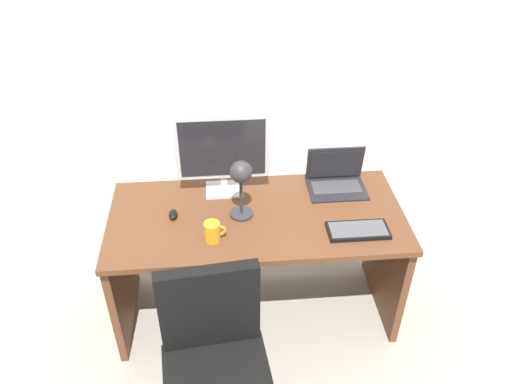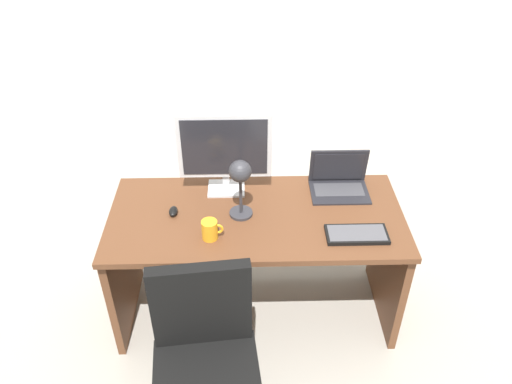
{
  "view_description": "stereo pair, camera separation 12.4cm",
  "coord_description": "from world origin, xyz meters",
  "px_view_note": "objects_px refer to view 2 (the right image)",
  "views": [
    {
      "loc": [
        -0.17,
        -2.04,
        2.37
      ],
      "look_at": [
        0.0,
        0.03,
        0.85
      ],
      "focal_mm": 35.6,
      "sensor_mm": 36.0,
      "label": 1
    },
    {
      "loc": [
        -0.05,
        -2.04,
        2.37
      ],
      "look_at": [
        0.0,
        0.03,
        0.85
      ],
      "focal_mm": 35.6,
      "sensor_mm": 36.0,
      "label": 2
    }
  ],
  "objects_px": {
    "mouse": "(173,211)",
    "office_chair": "(207,379)",
    "coffee_mug": "(210,230)",
    "monitor": "(225,149)",
    "desk_lamp": "(240,178)",
    "desk": "(256,241)",
    "laptop": "(339,177)",
    "keyboard": "(357,234)"
  },
  "relations": [
    {
      "from": "laptop",
      "to": "desk_lamp",
      "type": "height_order",
      "value": "desk_lamp"
    },
    {
      "from": "keyboard",
      "to": "office_chair",
      "type": "height_order",
      "value": "office_chair"
    },
    {
      "from": "monitor",
      "to": "keyboard",
      "type": "distance_m",
      "value": 0.8
    },
    {
      "from": "mouse",
      "to": "office_chair",
      "type": "relative_size",
      "value": 0.09
    },
    {
      "from": "office_chair",
      "to": "keyboard",
      "type": "bearing_deg",
      "value": 36.34
    },
    {
      "from": "laptop",
      "to": "desk_lamp",
      "type": "xyz_separation_m",
      "value": [
        -0.54,
        -0.25,
        0.18
      ]
    },
    {
      "from": "monitor",
      "to": "mouse",
      "type": "height_order",
      "value": "monitor"
    },
    {
      "from": "desk",
      "to": "office_chair",
      "type": "distance_m",
      "value": 0.81
    },
    {
      "from": "desk",
      "to": "monitor",
      "type": "height_order",
      "value": "monitor"
    },
    {
      "from": "monitor",
      "to": "office_chair",
      "type": "height_order",
      "value": "monitor"
    },
    {
      "from": "monitor",
      "to": "keyboard",
      "type": "relative_size",
      "value": 1.63
    },
    {
      "from": "desk",
      "to": "desk_lamp",
      "type": "relative_size",
      "value": 4.45
    },
    {
      "from": "mouse",
      "to": "desk_lamp",
      "type": "height_order",
      "value": "desk_lamp"
    },
    {
      "from": "keyboard",
      "to": "office_chair",
      "type": "distance_m",
      "value": 0.97
    },
    {
      "from": "desk",
      "to": "mouse",
      "type": "bearing_deg",
      "value": -175.69
    },
    {
      "from": "desk",
      "to": "mouse",
      "type": "height_order",
      "value": "mouse"
    },
    {
      "from": "desk",
      "to": "keyboard",
      "type": "height_order",
      "value": "keyboard"
    },
    {
      "from": "keyboard",
      "to": "mouse",
      "type": "height_order",
      "value": "mouse"
    },
    {
      "from": "coffee_mug",
      "to": "office_chair",
      "type": "distance_m",
      "value": 0.68
    },
    {
      "from": "coffee_mug",
      "to": "monitor",
      "type": "bearing_deg",
      "value": 80.4
    },
    {
      "from": "desk",
      "to": "office_chair",
      "type": "height_order",
      "value": "office_chair"
    },
    {
      "from": "desk",
      "to": "monitor",
      "type": "xyz_separation_m",
      "value": [
        -0.16,
        0.18,
        0.49
      ]
    },
    {
      "from": "keyboard",
      "to": "desk",
      "type": "bearing_deg",
      "value": 155.02
    },
    {
      "from": "desk_lamp",
      "to": "desk",
      "type": "bearing_deg",
      "value": 40.86
    },
    {
      "from": "mouse",
      "to": "desk_lamp",
      "type": "distance_m",
      "value": 0.42
    },
    {
      "from": "keyboard",
      "to": "monitor",
      "type": "bearing_deg",
      "value": 147.92
    },
    {
      "from": "desk",
      "to": "laptop",
      "type": "relative_size",
      "value": 4.85
    },
    {
      "from": "desk",
      "to": "mouse",
      "type": "relative_size",
      "value": 19.29
    },
    {
      "from": "monitor",
      "to": "mouse",
      "type": "distance_m",
      "value": 0.42
    },
    {
      "from": "desk_lamp",
      "to": "coffee_mug",
      "type": "relative_size",
      "value": 3.23
    },
    {
      "from": "laptop",
      "to": "desk_lamp",
      "type": "relative_size",
      "value": 0.92
    },
    {
      "from": "monitor",
      "to": "coffee_mug",
      "type": "xyz_separation_m",
      "value": [
        -0.07,
        -0.4,
        -0.21
      ]
    },
    {
      "from": "mouse",
      "to": "desk_lamp",
      "type": "relative_size",
      "value": 0.23
    },
    {
      "from": "laptop",
      "to": "coffee_mug",
      "type": "bearing_deg",
      "value": -149.34
    },
    {
      "from": "keyboard",
      "to": "desk_lamp",
      "type": "relative_size",
      "value": 0.88
    },
    {
      "from": "keyboard",
      "to": "coffee_mug",
      "type": "bearing_deg",
      "value": 179.6
    },
    {
      "from": "desk_lamp",
      "to": "mouse",
      "type": "bearing_deg",
      "value": 174.26
    },
    {
      "from": "mouse",
      "to": "coffee_mug",
      "type": "bearing_deg",
      "value": -43.34
    },
    {
      "from": "desk",
      "to": "laptop",
      "type": "xyz_separation_m",
      "value": [
        0.46,
        0.18,
        0.29
      ]
    },
    {
      "from": "monitor",
      "to": "mouse",
      "type": "bearing_deg",
      "value": -141.95
    },
    {
      "from": "coffee_mug",
      "to": "office_chair",
      "type": "height_order",
      "value": "office_chair"
    },
    {
      "from": "desk",
      "to": "keyboard",
      "type": "bearing_deg",
      "value": -24.98
    }
  ]
}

